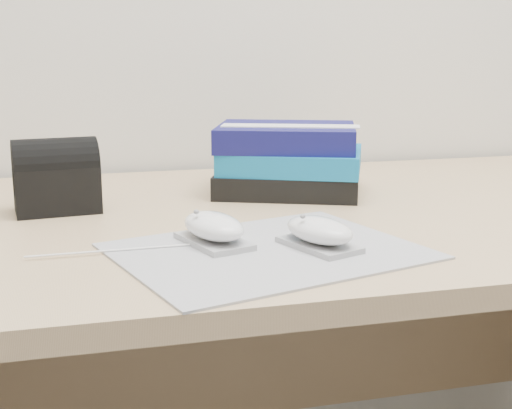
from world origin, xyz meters
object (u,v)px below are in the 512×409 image
object	(u,v)px
desk	(270,335)
book_stack	(289,159)
pouch	(56,176)
mouse_front	(319,233)
mouse_rear	(214,229)

from	to	relation	value
desk	book_stack	bearing A→B (deg)	52.07
book_stack	pouch	world-z (taller)	book_stack
desk	mouse_front	size ratio (longest dim) A/B	13.25
mouse_rear	mouse_front	world-z (taller)	mouse_rear
mouse_front	pouch	xyz separation A→B (m)	(-0.32, 0.30, 0.03)
desk	mouse_rear	xyz separation A→B (m)	(-0.14, -0.24, 0.26)
mouse_rear	pouch	distance (m)	0.32
desk	book_stack	xyz separation A→B (m)	(0.05, 0.07, 0.29)
pouch	mouse_front	bearing A→B (deg)	-43.53
book_stack	pouch	xyz separation A→B (m)	(-0.39, -0.05, -0.00)
mouse_front	book_stack	size ratio (longest dim) A/B	0.41
pouch	desk	bearing A→B (deg)	-2.68
desk	pouch	size ratio (longest dim) A/B	12.00
desk	pouch	world-z (taller)	pouch
desk	mouse_front	world-z (taller)	mouse_front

